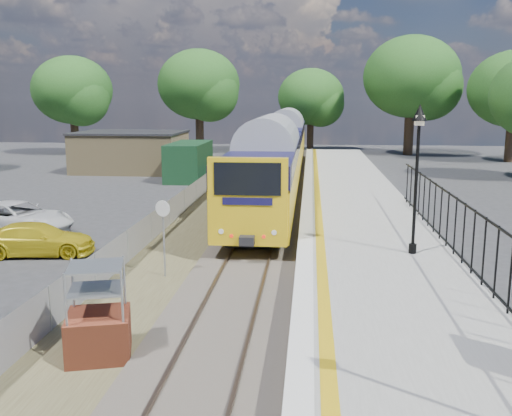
# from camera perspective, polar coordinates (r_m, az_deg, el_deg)

# --- Properties ---
(ground) EXTENTS (120.00, 120.00, 0.00)m
(ground) POSITION_cam_1_polar(r_m,az_deg,el_deg) (13.11, -4.29, -14.72)
(ground) COLOR #2D2D30
(ground) RESTS_ON ground
(track_bed) EXTENTS (5.90, 80.00, 0.29)m
(track_bed) POSITION_cam_1_polar(r_m,az_deg,el_deg) (22.17, -1.29, -3.65)
(track_bed) COLOR #473F38
(track_bed) RESTS_ON ground
(platform) EXTENTS (5.00, 70.00, 0.90)m
(platform) POSITION_cam_1_polar(r_m,az_deg,el_deg) (20.43, 11.31, -4.10)
(platform) COLOR gray
(platform) RESTS_ON ground
(platform_edge) EXTENTS (0.90, 70.00, 0.01)m
(platform_edge) POSITION_cam_1_polar(r_m,az_deg,el_deg) (20.21, 5.52, -2.77)
(platform_edge) COLOR silver
(platform_edge) RESTS_ON platform
(victorian_lamp_north) EXTENTS (0.44, 0.44, 4.60)m
(victorian_lamp_north) POSITION_cam_1_polar(r_m,az_deg,el_deg) (17.98, 15.90, 6.14)
(victorian_lamp_north) COLOR black
(victorian_lamp_north) RESTS_ON platform
(palisade_fence) EXTENTS (0.12, 26.00, 2.00)m
(palisade_fence) POSITION_cam_1_polar(r_m,az_deg,el_deg) (15.07, 22.63, -4.67)
(palisade_fence) COLOR black
(palisade_fence) RESTS_ON platform
(wire_fence) EXTENTS (0.06, 52.00, 1.20)m
(wire_fence) POSITION_cam_1_polar(r_m,az_deg,el_deg) (24.97, -9.18, -0.94)
(wire_fence) COLOR #999EA3
(wire_fence) RESTS_ON ground
(outbuilding) EXTENTS (10.80, 10.10, 3.12)m
(outbuilding) POSITION_cam_1_polar(r_m,az_deg,el_deg) (44.96, -11.38, 5.40)
(outbuilding) COLOR #9E8759
(outbuilding) RESTS_ON ground
(tree_line) EXTENTS (56.80, 43.80, 11.88)m
(tree_line) POSITION_cam_1_polar(r_m,az_deg,el_deg) (53.65, 4.86, 11.87)
(tree_line) COLOR #332319
(tree_line) RESTS_ON ground
(train) EXTENTS (2.82, 40.83, 3.51)m
(train) POSITION_cam_1_polar(r_m,az_deg,el_deg) (39.27, 2.45, 6.04)
(train) COLOR gold
(train) RESTS_ON ground
(brick_plinth) EXTENTS (1.66, 1.66, 2.17)m
(brick_plinth) POSITION_cam_1_polar(r_m,az_deg,el_deg) (13.12, -15.54, -10.15)
(brick_plinth) COLOR brown
(brick_plinth) RESTS_ON ground
(speed_sign) EXTENTS (0.50, 0.19, 2.54)m
(speed_sign) POSITION_cam_1_polar(r_m,az_deg,el_deg) (18.15, -9.25, -1.85)
(speed_sign) COLOR #999EA3
(speed_sign) RESTS_ON ground
(car_yellow) EXTENTS (4.29, 2.26, 1.18)m
(car_yellow) POSITION_cam_1_polar(r_m,az_deg,el_deg) (22.37, -21.02, -2.94)
(car_yellow) COLOR gold
(car_yellow) RESTS_ON ground
(car_white) EXTENTS (5.34, 3.38, 1.37)m
(car_white) POSITION_cam_1_polar(r_m,az_deg,el_deg) (26.18, -22.83, -0.92)
(car_white) COLOR silver
(car_white) RESTS_ON ground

